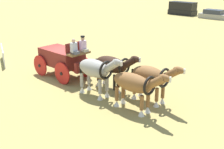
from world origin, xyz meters
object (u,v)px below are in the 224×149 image
(draft_horse_lead_off, at_px, (135,84))
(parked_vehicle_a, at_px, (183,9))
(draft_horse_rear_near, at_px, (113,66))
(draft_horse_rear_off, at_px, (96,70))
(show_wagon, at_px, (63,58))
(draft_horse_lead_near, at_px, (151,77))
(parked_vehicle_b, at_px, (214,15))

(draft_horse_lead_off, xyz_separation_m, parked_vehicle_a, (-23.63, 26.43, -0.35))
(draft_horse_rear_near, height_order, draft_horse_rear_off, draft_horse_rear_off)
(show_wagon, distance_m, draft_horse_lead_off, 6.23)
(draft_horse_rear_near, relative_size, draft_horse_lead_near, 1.06)
(parked_vehicle_a, bearing_deg, draft_horse_rear_off, -52.11)
(show_wagon, bearing_deg, draft_horse_lead_off, 9.26)
(draft_horse_lead_near, xyz_separation_m, draft_horse_lead_off, (0.36, -1.25, -0.01))
(show_wagon, bearing_deg, parked_vehicle_a, 122.50)
(show_wagon, relative_size, draft_horse_lead_near, 1.97)
(draft_horse_rear_near, distance_m, draft_horse_lead_near, 2.59)
(draft_horse_rear_off, bearing_deg, draft_horse_lead_near, 41.82)
(draft_horse_rear_off, height_order, draft_horse_lead_off, draft_horse_rear_off)
(parked_vehicle_a, bearing_deg, draft_horse_lead_near, -47.26)
(draft_horse_lead_off, bearing_deg, draft_horse_rear_near, 168.73)
(parked_vehicle_a, bearing_deg, parked_vehicle_b, 7.98)
(draft_horse_rear_near, relative_size, draft_horse_lead_off, 1.00)
(draft_horse_rear_near, distance_m, parked_vehicle_a, 33.17)
(show_wagon, height_order, parked_vehicle_a, show_wagon)
(draft_horse_lead_near, bearing_deg, show_wagon, -158.74)
(show_wagon, xyz_separation_m, draft_horse_rear_off, (3.62, 0.31, 0.20))
(draft_horse_rear_off, bearing_deg, draft_horse_rear_near, 104.84)
(draft_horse_rear_off, bearing_deg, parked_vehicle_a, 127.89)
(show_wagon, height_order, draft_horse_lead_off, show_wagon)
(draft_horse_lead_off, relative_size, parked_vehicle_a, 0.68)
(draft_horse_rear_off, xyz_separation_m, parked_vehicle_b, (-15.48, 27.91, -0.87))
(draft_horse_rear_near, xyz_separation_m, parked_vehicle_b, (-15.15, 26.65, -0.79))
(show_wagon, height_order, parked_vehicle_b, show_wagon)
(draft_horse_rear_near, bearing_deg, draft_horse_lead_off, -11.27)
(draft_horse_lead_near, xyz_separation_m, parked_vehicle_b, (-17.65, 25.97, -0.77))
(draft_horse_rear_near, xyz_separation_m, draft_horse_lead_near, (2.50, 0.68, -0.02))
(show_wagon, distance_m, draft_horse_rear_near, 3.65)
(draft_horse_rear_off, relative_size, parked_vehicle_a, 0.65)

